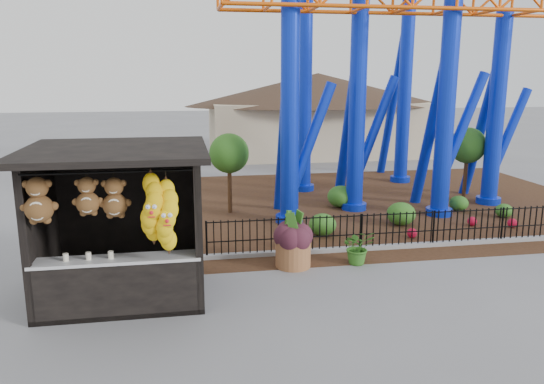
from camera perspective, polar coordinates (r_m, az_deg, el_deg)
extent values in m
plane|color=slate|center=(10.74, 0.42, -12.25)|extent=(120.00, 120.00, 0.00)
cube|color=#331E11|center=(19.04, 8.02, -1.27)|extent=(18.00, 12.00, 0.02)
cube|color=gray|center=(14.53, 14.04, -5.67)|extent=(18.00, 0.18, 0.12)
cube|color=black|center=(11.74, -15.48, -10.23)|extent=(3.20, 2.60, 0.10)
cube|color=black|center=(12.47, -15.33, -1.86)|extent=(3.20, 0.12, 3.00)
cube|color=black|center=(11.55, -23.53, -3.60)|extent=(0.12, 2.60, 3.00)
cube|color=black|center=(11.21, -8.05, -3.13)|extent=(0.12, 2.60, 3.00)
cube|color=black|center=(10.72, -16.53, 4.29)|extent=(3.50, 3.40, 0.12)
cube|color=black|center=(10.41, -25.03, -5.44)|extent=(0.14, 0.14, 3.00)
cube|color=black|center=(10.03, -7.87, -5.00)|extent=(0.14, 0.14, 3.00)
cube|color=black|center=(10.59, -16.17, -9.90)|extent=(3.00, 0.50, 1.10)
cube|color=silver|center=(10.39, -16.36, -6.98)|extent=(3.10, 0.55, 0.06)
cylinder|color=black|center=(9.57, -17.25, 2.04)|extent=(2.90, 0.04, 0.04)
cylinder|color=#0B27C4|center=(15.96, 1.94, 8.91)|extent=(0.56, 0.56, 7.00)
cylinder|color=#0B27C4|center=(16.52, 1.85, -2.88)|extent=(0.84, 0.84, 0.24)
cylinder|color=#0B27C4|center=(17.77, 9.17, 9.60)|extent=(0.56, 0.56, 7.30)
cylinder|color=#0B27C4|center=(18.28, 8.79, -1.51)|extent=(0.84, 0.84, 0.24)
cylinder|color=#0B27C4|center=(17.65, 18.28, 9.45)|extent=(0.56, 0.56, 7.50)
cylinder|color=#0B27C4|center=(18.17, 17.50, -2.04)|extent=(0.84, 0.84, 0.24)
cylinder|color=#0B27C4|center=(19.97, 22.98, 8.08)|extent=(0.56, 0.56, 6.60)
cylinder|color=#0B27C4|center=(20.41, 22.23, -0.84)|extent=(0.84, 0.84, 0.24)
cylinder|color=#0B27C4|center=(20.65, 3.55, 13.17)|extent=(0.56, 0.56, 9.50)
cylinder|color=#0B27C4|center=(21.10, 3.38, 0.50)|extent=(0.84, 0.84, 0.24)
cylinder|color=#0B27C4|center=(23.04, 14.27, 13.99)|extent=(0.56, 0.56, 10.50)
cylinder|color=#0B27C4|center=(23.44, 13.60, 1.37)|extent=(0.84, 0.84, 0.24)
cylinder|color=#0B27C4|center=(16.91, 1.30, 6.14)|extent=(0.36, 2.21, 5.85)
cylinder|color=#0B27C4|center=(16.50, 4.09, 5.34)|extent=(1.62, 0.32, 3.73)
cylinder|color=#0B27C4|center=(18.69, 8.18, 6.96)|extent=(0.36, 2.29, 6.10)
cylinder|color=#0B27C4|center=(18.37, 10.83, 6.20)|extent=(1.67, 0.32, 3.88)
cylinder|color=#0B27C4|center=(18.51, 16.78, 6.75)|extent=(0.36, 2.34, 6.26)
cylinder|color=#0B27C4|center=(18.33, 19.54, 5.92)|extent=(1.71, 0.32, 3.99)
cylinder|color=#0B27C4|center=(20.80, 21.46, 6.05)|extent=(0.36, 2.10, 5.53)
cylinder|color=#0B27C4|center=(20.68, 23.95, 5.35)|extent=(1.54, 0.32, 3.52)
cylinder|color=#965D36|center=(12.74, 2.28, -6.65)|extent=(1.08, 1.08, 0.64)
ellipsoid|color=#381621|center=(12.55, 2.31, -3.89)|extent=(0.70, 0.70, 0.64)
imported|color=#2B5218|center=(13.04, 9.25, -5.83)|extent=(0.79, 0.68, 0.86)
ellipsoid|color=#295A1A|center=(15.17, 5.46, -3.51)|extent=(0.78, 0.78, 0.62)
ellipsoid|color=#295A1A|center=(16.59, 13.72, -2.29)|extent=(0.87, 0.87, 0.70)
ellipsoid|color=#295A1A|center=(18.92, 19.45, -1.15)|extent=(0.63, 0.63, 0.50)
ellipsoid|color=#295A1A|center=(18.43, 7.44, -0.48)|extent=(0.94, 0.94, 0.75)
ellipsoid|color=#295A1A|center=(18.58, 23.68, -1.84)|extent=(0.55, 0.55, 0.44)
sphere|color=#AF0B27|center=(14.15, 1.17, -5.38)|extent=(0.28, 0.28, 0.28)
sphere|color=#AF0B27|center=(15.41, 14.83, -4.29)|extent=(0.28, 0.28, 0.28)
sphere|color=#AF0B27|center=(17.18, 20.73, -2.97)|extent=(0.28, 0.28, 0.28)
sphere|color=#AF0B27|center=(17.45, 24.43, -3.06)|extent=(0.28, 0.28, 0.28)
cube|color=#BFAD8C|center=(30.74, 4.86, 6.84)|extent=(12.00, 6.00, 3.00)
cone|color=#332319|center=(30.60, 4.94, 11.32)|extent=(15.00, 15.00, 1.80)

